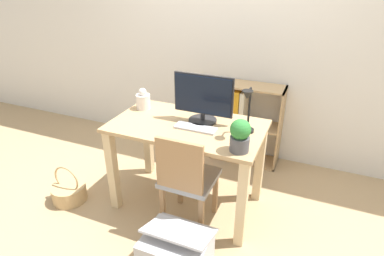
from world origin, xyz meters
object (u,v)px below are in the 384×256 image
Objects in this scene: chair at (186,178)px; basket at (69,192)px; storage_box at (176,250)px; vase at (143,100)px; monitor at (203,98)px; keyboard at (196,128)px; potted_plant at (240,135)px; desk_lamp at (248,107)px; bookshelf at (236,123)px.

chair is 2.38× the size of basket.
basket is 0.77× the size of storage_box.
chair is at bearing 6.72° from basket.
vase reaches higher than chair.
monitor is 1.07× the size of storage_box.
keyboard is 1.77× the size of vase.
monitor is 1.14m from storage_box.
storage_box is (0.09, -0.39, -0.32)m from chair.
chair reaches higher than keyboard.
chair is at bearing -177.08° from potted_plant.
desk_lamp is (0.38, -0.10, 0.02)m from monitor.
bookshelf reaches higher than chair.
vase is 0.53× the size of basket.
monitor is 0.64m from chair.
keyboard is 1.03m from bookshelf.
potted_plant is 0.91m from storage_box.
monitor is 0.39m from desk_lamp.
keyboard is 0.94× the size of basket.
desk_lamp is 0.27m from potted_plant.
desk_lamp is 1.03× the size of basket.
chair is at bearing -34.79° from vase.
bookshelf is 2.42× the size of basket.
monitor is 0.59× the size of chair.
monitor is at bearing 24.57° from basket.
monitor is 0.53m from potted_plant.
bookshelf is 1.77m from basket.
potted_plant is at bearing -41.05° from monitor.
keyboard is 0.92× the size of desk_lamp.
vase is 0.81× the size of potted_plant.
keyboard is at bearing 17.55° from basket.
vase is at bearing 46.96° from basket.
basket is at bearing -176.28° from chair.
chair reaches higher than basket.
chair is 1.18m from bookshelf.
chair is 0.98× the size of bookshelf.
desk_lamp is (0.38, 0.05, 0.21)m from keyboard.
keyboard is 0.46m from potted_plant.
bookshelf reaches higher than keyboard.
keyboard reaches higher than basket.
storage_box is at bearing -125.18° from potted_plant.
keyboard is 1.33m from basket.
monitor is 1.36× the size of desk_lamp.
potted_plant is (0.98, -0.39, 0.04)m from vase.
chair is (-0.38, -0.02, -0.44)m from potted_plant.
keyboard is at bearing -89.69° from monitor.
bookshelf is at bearing 84.92° from monitor.
potted_plant is (0.40, -0.19, 0.11)m from keyboard.
potted_plant is at bearing -26.04° from keyboard.
desk_lamp reaches higher than basket.
chair is (0.01, -0.37, -0.52)m from monitor.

